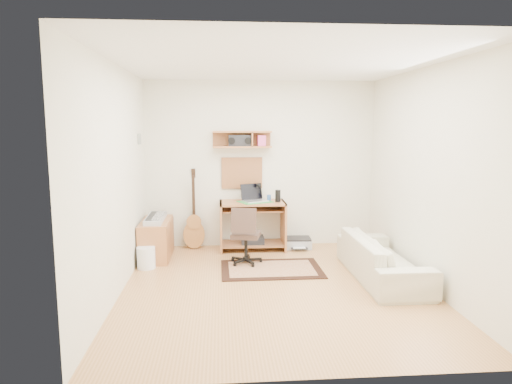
{
  "coord_description": "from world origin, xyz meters",
  "views": [
    {
      "loc": [
        -0.64,
        -5.19,
        1.92
      ],
      "look_at": [
        -0.15,
        1.05,
        1.0
      ],
      "focal_mm": 32.13,
      "sensor_mm": 36.0,
      "label": 1
    }
  ],
  "objects": [
    {
      "name": "task_chair",
      "position": [
        -0.3,
        0.97,
        0.41
      ],
      "size": [
        0.51,
        0.51,
        0.83
      ],
      "primitive_type": null,
      "rotation": [
        0.0,
        0.0,
        -0.22
      ],
      "color": "#3B2B23",
      "rests_on": "floor"
    },
    {
      "name": "ceiling",
      "position": [
        0.0,
        0.0,
        2.6
      ],
      "size": [
        3.6,
        4.0,
        0.01
      ],
      "primitive_type": "cube",
      "color": "white",
      "rests_on": "ground"
    },
    {
      "name": "cabinet",
      "position": [
        -1.58,
        1.39,
        0.28
      ],
      "size": [
        0.4,
        0.9,
        0.55
      ],
      "primitive_type": "cube",
      "color": "#B67140",
      "rests_on": "floor"
    },
    {
      "name": "laptop",
      "position": [
        -0.11,
        1.71,
        0.89
      ],
      "size": [
        0.47,
        0.47,
        0.27
      ],
      "primitive_type": null,
      "rotation": [
        0.0,
        0.0,
        0.42
      ],
      "color": "silver",
      "rests_on": "desk"
    },
    {
      "name": "boombox",
      "position": [
        -0.34,
        1.87,
        1.68
      ],
      "size": [
        0.34,
        0.15,
        0.17
      ],
      "primitive_type": "cube",
      "color": "black",
      "rests_on": "wall_shelf"
    },
    {
      "name": "speaker",
      "position": [
        0.23,
        1.68,
        0.84
      ],
      "size": [
        0.08,
        0.08,
        0.19
      ],
      "primitive_type": "cylinder",
      "color": "black",
      "rests_on": "desk"
    },
    {
      "name": "printer",
      "position": [
        0.57,
        1.76,
        0.09
      ],
      "size": [
        0.42,
        0.34,
        0.15
      ],
      "primitive_type": "cube",
      "rotation": [
        0.0,
        0.0,
        -0.05
      ],
      "color": "#A5A8AA",
      "rests_on": "floor"
    },
    {
      "name": "wall_photo",
      "position": [
        -1.79,
        1.5,
        1.72
      ],
      "size": [
        0.02,
        0.2,
        0.15
      ],
      "primitive_type": "cube",
      "color": "#4C8CBF",
      "rests_on": "left_wall"
    },
    {
      "name": "left_wall",
      "position": [
        -1.8,
        0.0,
        1.3
      ],
      "size": [
        0.01,
        4.0,
        2.6
      ],
      "primitive_type": "cube",
      "color": "silver",
      "rests_on": "ground"
    },
    {
      "name": "floor",
      "position": [
        0.0,
        0.0,
        -0.01
      ],
      "size": [
        3.6,
        4.0,
        0.01
      ],
      "primitive_type": "cube",
      "color": "tan",
      "rests_on": "ground"
    },
    {
      "name": "back_wall",
      "position": [
        0.0,
        2.0,
        1.3
      ],
      "size": [
        3.6,
        0.01,
        2.6
      ],
      "primitive_type": "cube",
      "color": "silver",
      "rests_on": "ground"
    },
    {
      "name": "wall_shelf",
      "position": [
        -0.3,
        1.88,
        1.7
      ],
      "size": [
        0.9,
        0.25,
        0.26
      ],
      "primitive_type": "cube",
      "color": "#B67140",
      "rests_on": "back_wall"
    },
    {
      "name": "sofa",
      "position": [
        1.38,
        0.23,
        0.35
      ],
      "size": [
        0.52,
        1.79,
        0.7
      ],
      "primitive_type": "imported",
      "rotation": [
        0.0,
        0.0,
        1.57
      ],
      "color": "beige",
      "rests_on": "floor"
    },
    {
      "name": "rug",
      "position": [
        0.03,
        0.69,
        0.01
      ],
      "size": [
        1.34,
        0.9,
        0.02
      ],
      "primitive_type": "cube",
      "rotation": [
        0.0,
        0.0,
        0.01
      ],
      "color": "tan",
      "rests_on": "floor"
    },
    {
      "name": "right_wall",
      "position": [
        1.8,
        0.0,
        1.3
      ],
      "size": [
        0.01,
        4.0,
        2.6
      ],
      "primitive_type": "cube",
      "color": "silver",
      "rests_on": "ground"
    },
    {
      "name": "desk",
      "position": [
        -0.15,
        1.73,
        0.38
      ],
      "size": [
        1.0,
        0.55,
        0.75
      ],
      "primitive_type": null,
      "color": "#B67140",
      "rests_on": "floor"
    },
    {
      "name": "desk_lamp",
      "position": [
        -0.01,
        1.87,
        0.89
      ],
      "size": [
        0.09,
        0.09,
        0.27
      ],
      "primitive_type": null,
      "color": "black",
      "rests_on": "desk"
    },
    {
      "name": "waste_basket",
      "position": [
        -1.65,
        0.88,
        0.15
      ],
      "size": [
        0.27,
        0.27,
        0.29
      ],
      "primitive_type": "cylinder",
      "rotation": [
        0.0,
        0.0,
        -0.12
      ],
      "color": "white",
      "rests_on": "floor"
    },
    {
      "name": "music_keyboard",
      "position": [
        -1.58,
        1.39,
        0.58
      ],
      "size": [
        0.24,
        0.77,
        0.07
      ],
      "primitive_type": "cube",
      "color": "#B2B5BA",
      "rests_on": "cabinet"
    },
    {
      "name": "guitar",
      "position": [
        -1.06,
        1.86,
        0.63
      ],
      "size": [
        0.34,
        0.22,
        1.25
      ],
      "primitive_type": null,
      "rotation": [
        0.0,
        0.0,
        0.03
      ],
      "color": "#B77438",
      "rests_on": "floor"
    },
    {
      "name": "pencil_cup",
      "position": [
        0.11,
        1.83,
        0.8
      ],
      "size": [
        0.06,
        0.06,
        0.09
      ],
      "primitive_type": "cylinder",
      "color": "#375FA5",
      "rests_on": "desk"
    },
    {
      "name": "cork_board",
      "position": [
        -0.3,
        1.98,
        1.17
      ],
      "size": [
        0.64,
        0.03,
        0.49
      ],
      "primitive_type": "cube",
      "color": "tan",
      "rests_on": "back_wall"
    }
  ]
}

